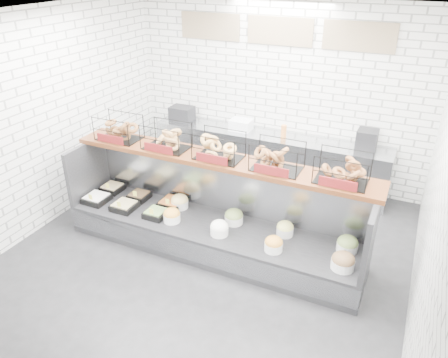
% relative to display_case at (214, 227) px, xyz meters
% --- Properties ---
extents(ground, '(5.50, 5.50, 0.00)m').
position_rel_display_case_xyz_m(ground, '(-0.00, -0.34, -0.33)').
color(ground, black).
rests_on(ground, ground).
extents(room_shell, '(5.02, 5.51, 3.01)m').
position_rel_display_case_xyz_m(room_shell, '(-0.00, 0.26, 1.73)').
color(room_shell, white).
rests_on(room_shell, ground).
extents(display_case, '(4.00, 0.90, 1.20)m').
position_rel_display_case_xyz_m(display_case, '(0.00, 0.00, 0.00)').
color(display_case, black).
rests_on(display_case, ground).
extents(bagel_shelf, '(4.10, 0.50, 0.40)m').
position_rel_display_case_xyz_m(bagel_shelf, '(-0.00, 0.17, 1.05)').
color(bagel_shelf, '#411E0D').
rests_on(bagel_shelf, display_case).
extents(prep_counter, '(4.00, 0.60, 1.20)m').
position_rel_display_case_xyz_m(prep_counter, '(-0.01, 2.09, 0.14)').
color(prep_counter, '#93969B').
rests_on(prep_counter, ground).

